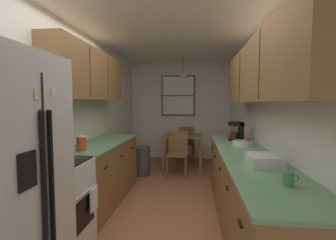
{
  "coord_description": "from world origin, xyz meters",
  "views": [
    {
      "loc": [
        0.39,
        -2.71,
        1.49
      ],
      "look_at": [
        -0.08,
        1.4,
        1.19
      ],
      "focal_mm": 25.31,
      "sensor_mm": 36.0,
      "label": 1
    }
  ],
  "objects_px": {
    "dining_chair_near": "(178,151)",
    "fruit_bowl": "(243,143)",
    "dining_table": "(183,141)",
    "table_serving_bowl": "(185,134)",
    "trash_bin": "(142,161)",
    "stove_range": "(53,206)",
    "coffee_maker": "(238,131)",
    "microwave_over_range": "(37,84)",
    "dish_rack": "(264,160)",
    "mug_spare": "(229,135)",
    "dining_chair_far": "(186,142)",
    "storage_canister": "(81,143)",
    "mug_by_coffeemaker": "(289,179)"
  },
  "relations": [
    {
      "from": "dining_chair_near",
      "to": "coffee_maker",
      "type": "xyz_separation_m",
      "value": [
        1.0,
        -0.98,
        0.55
      ]
    },
    {
      "from": "microwave_over_range",
      "to": "table_serving_bowl",
      "type": "bearing_deg",
      "value": 68.69
    },
    {
      "from": "microwave_over_range",
      "to": "storage_canister",
      "type": "distance_m",
      "value": 0.93
    },
    {
      "from": "dining_table",
      "to": "trash_bin",
      "type": "distance_m",
      "value": 1.08
    },
    {
      "from": "dining_chair_near",
      "to": "dish_rack",
      "type": "xyz_separation_m",
      "value": [
        0.98,
        -2.47,
        0.45
      ]
    },
    {
      "from": "microwave_over_range",
      "to": "dish_rack",
      "type": "height_order",
      "value": "microwave_over_range"
    },
    {
      "from": "dining_table",
      "to": "storage_canister",
      "type": "xyz_separation_m",
      "value": [
        -1.12,
        -2.59,
        0.37
      ]
    },
    {
      "from": "stove_range",
      "to": "table_serving_bowl",
      "type": "distance_m",
      "value": 3.45
    },
    {
      "from": "dining_table",
      "to": "table_serving_bowl",
      "type": "relative_size",
      "value": 4.07
    },
    {
      "from": "microwave_over_range",
      "to": "trash_bin",
      "type": "height_order",
      "value": "microwave_over_range"
    },
    {
      "from": "mug_spare",
      "to": "fruit_bowl",
      "type": "relative_size",
      "value": 0.39
    },
    {
      "from": "dining_chair_near",
      "to": "storage_canister",
      "type": "xyz_separation_m",
      "value": [
        -1.05,
        -2.02,
        0.49
      ]
    },
    {
      "from": "dining_chair_near",
      "to": "mug_spare",
      "type": "relative_size",
      "value": 8.36
    },
    {
      "from": "dining_chair_far",
      "to": "trash_bin",
      "type": "distance_m",
      "value": 1.5
    },
    {
      "from": "fruit_bowl",
      "to": "dining_chair_near",
      "type": "bearing_deg",
      "value": 125.06
    },
    {
      "from": "coffee_maker",
      "to": "fruit_bowl",
      "type": "height_order",
      "value": "coffee_maker"
    },
    {
      "from": "microwave_over_range",
      "to": "dining_chair_near",
      "type": "distance_m",
      "value": 3.11
    },
    {
      "from": "coffee_maker",
      "to": "table_serving_bowl",
      "type": "xyz_separation_m",
      "value": [
        -0.9,
        1.58,
        -0.27
      ]
    },
    {
      "from": "microwave_over_range",
      "to": "dining_chair_near",
      "type": "bearing_deg",
      "value": 66.27
    },
    {
      "from": "fruit_bowl",
      "to": "table_serving_bowl",
      "type": "distance_m",
      "value": 2.22
    },
    {
      "from": "dining_table",
      "to": "table_serving_bowl",
      "type": "bearing_deg",
      "value": 27.58
    },
    {
      "from": "dining_chair_far",
      "to": "mug_by_coffeemaker",
      "type": "bearing_deg",
      "value": -78.14
    },
    {
      "from": "dining_chair_near",
      "to": "fruit_bowl",
      "type": "distance_m",
      "value": 1.79
    },
    {
      "from": "trash_bin",
      "to": "coffee_maker",
      "type": "xyz_separation_m",
      "value": [
        1.76,
        -0.94,
        0.76
      ]
    },
    {
      "from": "stove_range",
      "to": "dish_rack",
      "type": "bearing_deg",
      "value": 4.88
    },
    {
      "from": "dining_table",
      "to": "table_serving_bowl",
      "type": "height_order",
      "value": "table_serving_bowl"
    },
    {
      "from": "stove_range",
      "to": "fruit_bowl",
      "type": "height_order",
      "value": "stove_range"
    },
    {
      "from": "dining_chair_near",
      "to": "coffee_maker",
      "type": "distance_m",
      "value": 1.51
    },
    {
      "from": "trash_bin",
      "to": "table_serving_bowl",
      "type": "relative_size",
      "value": 2.81
    },
    {
      "from": "microwave_over_range",
      "to": "dish_rack",
      "type": "bearing_deg",
      "value": 4.62
    },
    {
      "from": "trash_bin",
      "to": "fruit_bowl",
      "type": "xyz_separation_m",
      "value": [
        1.75,
        -1.38,
        0.64
      ]
    },
    {
      "from": "coffee_maker",
      "to": "fruit_bowl",
      "type": "distance_m",
      "value": 0.45
    },
    {
      "from": "dining_chair_far",
      "to": "coffee_maker",
      "type": "xyz_separation_m",
      "value": [
        0.88,
        -2.14,
        0.55
      ]
    },
    {
      "from": "microwave_over_range",
      "to": "trash_bin",
      "type": "relative_size",
      "value": 1.0
    },
    {
      "from": "dining_chair_near",
      "to": "stove_range",
      "type": "bearing_deg",
      "value": -111.64
    },
    {
      "from": "microwave_over_range",
      "to": "table_serving_bowl",
      "type": "height_order",
      "value": "microwave_over_range"
    },
    {
      "from": "mug_by_coffeemaker",
      "to": "mug_spare",
      "type": "relative_size",
      "value": 1.04
    },
    {
      "from": "storage_canister",
      "to": "fruit_bowl",
      "type": "bearing_deg",
      "value": 16.17
    },
    {
      "from": "dining_chair_near",
      "to": "fruit_bowl",
      "type": "bearing_deg",
      "value": -54.94
    },
    {
      "from": "dining_table",
      "to": "mug_by_coffeemaker",
      "type": "bearing_deg",
      "value": -75.39
    },
    {
      "from": "microwave_over_range",
      "to": "dining_table",
      "type": "distance_m",
      "value": 3.6
    },
    {
      "from": "stove_range",
      "to": "microwave_over_range",
      "type": "distance_m",
      "value": 1.2
    },
    {
      "from": "mug_spare",
      "to": "table_serving_bowl",
      "type": "distance_m",
      "value": 1.54
    },
    {
      "from": "stove_range",
      "to": "coffee_maker",
      "type": "distance_m",
      "value": 2.7
    },
    {
      "from": "microwave_over_range",
      "to": "stove_range",
      "type": "bearing_deg",
      "value": -0.03
    },
    {
      "from": "trash_bin",
      "to": "dining_chair_far",
      "type": "bearing_deg",
      "value": 53.99
    },
    {
      "from": "fruit_bowl",
      "to": "table_serving_bowl",
      "type": "xyz_separation_m",
      "value": [
        -0.89,
        2.02,
        -0.15
      ]
    },
    {
      "from": "dining_chair_near",
      "to": "table_serving_bowl",
      "type": "height_order",
      "value": "dining_chair_near"
    },
    {
      "from": "dining_chair_near",
      "to": "mug_spare",
      "type": "bearing_deg",
      "value": -36.89
    },
    {
      "from": "trash_bin",
      "to": "mug_by_coffeemaker",
      "type": "bearing_deg",
      "value": -59.52
    }
  ]
}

